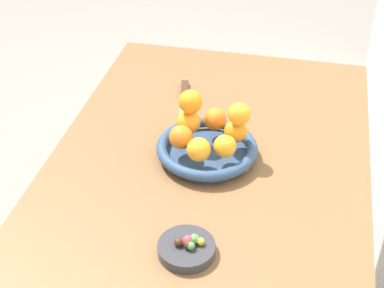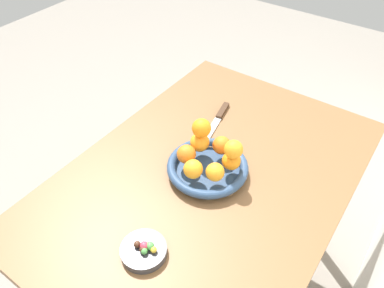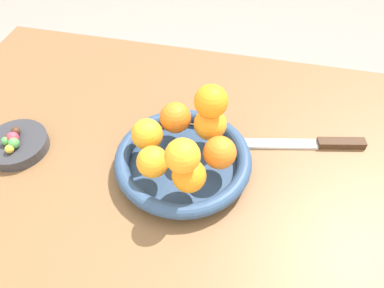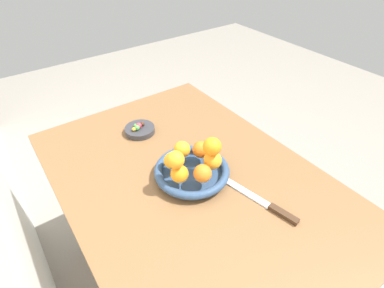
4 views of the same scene
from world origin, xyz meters
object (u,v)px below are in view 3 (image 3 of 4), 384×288
Objects in this scene: orange_0 at (220,153)px; orange_3 at (147,134)px; dining_table at (183,198)px; candy_ball_0 at (9,149)px; orange_1 at (210,124)px; orange_2 at (175,118)px; orange_6 at (183,156)px; candy_ball_2 at (14,143)px; candy_ball_5 at (12,138)px; orange_4 at (153,162)px; candy_dish at (17,145)px; orange_5 at (189,176)px; orange_7 at (211,101)px; candy_ball_6 at (13,138)px; candy_ball_1 at (8,139)px; fruit_bowl at (182,160)px; candy_ball_3 at (6,141)px; candy_ball_4 at (15,132)px; knife at (309,143)px.

orange_3 is at bearing -6.26° from orange_0.
candy_ball_0 is (0.31, 0.04, 0.12)m from dining_table.
orange_2 is (0.06, -0.00, -0.00)m from orange_1.
orange_0 is 1.05× the size of orange_6.
candy_ball_2 is 1.14× the size of candy_ball_5.
candy_ball_2 is (0.37, 0.03, -0.04)m from orange_0.
orange_2 reaches higher than orange_4.
orange_0 is 0.39m from candy_ball_5.
orange_5 is (-0.34, 0.04, 0.06)m from candy_dish.
orange_7 is 0.37m from candy_ball_6.
orange_6 reaches higher than candy_ball_0.
orange_6 is at bearing 81.27° from orange_1.
candy_dish is 7.29× the size of candy_ball_0.
candy_ball_1 reaches higher than candy_dish.
dining_table is 0.17m from orange_3.
candy_ball_6 is at bearing 4.49° from fruit_bowl.
dining_table is 0.17m from orange_2.
candy_ball_2 is at bearing 10.01° from orange_3.
orange_4 is at bearing 175.65° from candy_ball_1.
dining_table is 20.00× the size of orange_5.
orange_4 reaches higher than candy_dish.
orange_2 is 1.02× the size of orange_3.
candy_dish is 6.82× the size of candy_ball_3.
candy_ball_5 is (0.34, -0.05, -0.09)m from orange_6.
candy_ball_5 is at bearing -45.11° from candy_ball_2.
candy_ball_5 is (0.38, 0.02, -0.04)m from orange_0.
dining_table is 0.35m from candy_ball_1.
orange_5 is at bearing 113.74° from fruit_bowl.
candy_ball_6 is at bearing -140.65° from candy_ball_3.
fruit_bowl is at bearing -69.61° from dining_table.
orange_5 is at bearing 173.52° from candy_ball_6.
orange_2 is 1.03× the size of orange_5.
orange_7 is at bearing -63.96° from orange_0.
orange_2 is at bearing -164.74° from candy_dish.
candy_ball_0 reaches higher than dining_table.
candy_ball_6 is at bearing 2.60° from orange_0.
candy_ball_0 is at bearing 106.32° from candy_ball_4.
candy_ball_0 is at bearing 134.65° from candy_ball_3.
candy_ball_4 is at bearing 3.50° from orange_3.
candy_dish is 5.26× the size of candy_ball_6.
orange_1 is at bearing -167.61° from candy_ball_5.
orange_4 is at bearing -12.78° from orange_5.
candy_ball_3 is at bearing 12.65° from orange_7.
knife is at bearing -166.29° from candy_ball_5.
candy_ball_0 is at bearing -2.50° from orange_5.
fruit_bowl is at bearing 173.74° from orange_3.
candy_ball_4 is (0.36, 0.06, -0.04)m from orange_1.
dining_table is 0.17m from orange_5.
orange_4 is 0.29m from candy_ball_4.
candy_ball_0 is 0.55m from knife.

